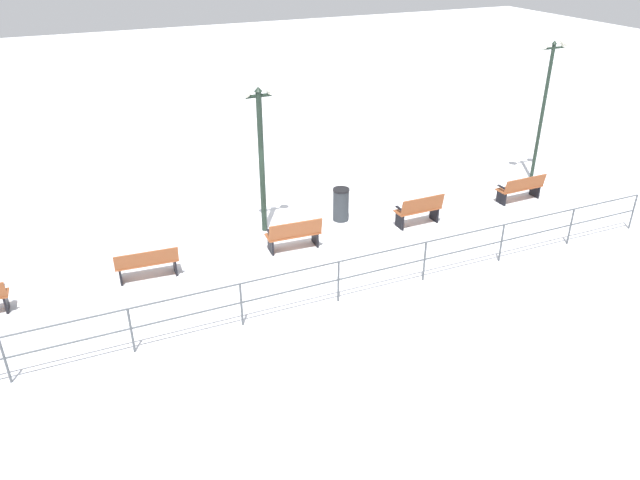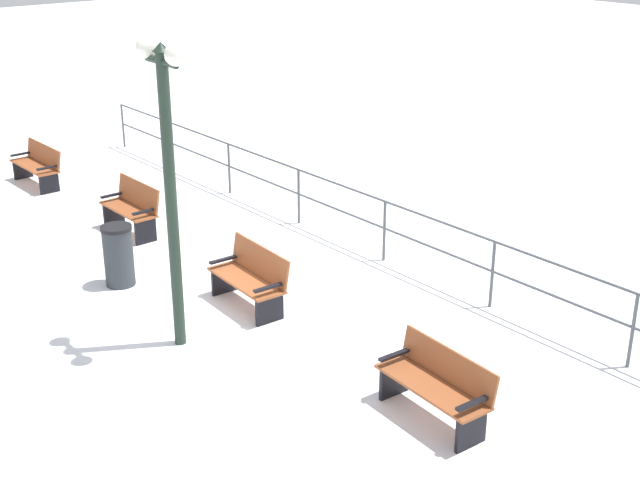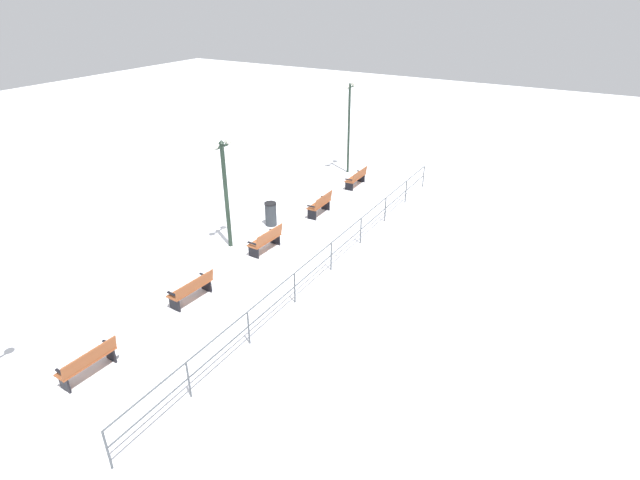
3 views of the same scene
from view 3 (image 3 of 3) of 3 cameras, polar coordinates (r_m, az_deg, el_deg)
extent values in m
plane|color=white|center=(18.86, -6.18, -1.21)|extent=(80.00, 80.00, 0.00)
cube|color=brown|center=(24.80, 4.04, 7.08)|extent=(0.49, 1.56, 0.04)
cube|color=brown|center=(24.63, 4.55, 7.48)|extent=(0.14, 1.55, 0.42)
cube|color=black|center=(25.45, 4.68, 7.08)|extent=(0.42, 0.06, 0.43)
cube|color=black|center=(24.30, 3.34, 6.13)|extent=(0.42, 0.06, 0.43)
cube|color=black|center=(25.34, 4.67, 7.80)|extent=(0.42, 0.08, 0.04)
cube|color=black|center=(24.19, 3.32, 6.89)|extent=(0.42, 0.08, 0.04)
cube|color=brown|center=(21.53, -0.13, 4.09)|extent=(0.48, 1.40, 0.04)
cube|color=brown|center=(21.33, 0.41, 4.58)|extent=(0.13, 1.39, 0.46)
cube|color=black|center=(22.10, 0.63, 4.05)|extent=(0.41, 0.06, 0.48)
cube|color=black|center=(21.15, -0.93, 2.95)|extent=(0.41, 0.06, 0.48)
cube|color=black|center=(21.97, 0.59, 4.92)|extent=(0.41, 0.08, 0.04)
cube|color=black|center=(21.02, -0.98, 3.85)|extent=(0.41, 0.08, 0.04)
cube|color=brown|center=(18.68, -6.36, 0.01)|extent=(0.59, 1.49, 0.04)
cube|color=brown|center=(18.42, -5.77, 0.50)|extent=(0.20, 1.47, 0.46)
cube|color=black|center=(19.21, -5.14, 0.14)|extent=(0.46, 0.08, 0.44)
cube|color=black|center=(18.36, -7.57, -1.36)|extent=(0.46, 0.08, 0.44)
cube|color=black|center=(19.07, -5.22, 1.07)|extent=(0.46, 0.10, 0.04)
cube|color=black|center=(18.21, -7.68, -0.40)|extent=(0.46, 0.10, 0.04)
cube|color=brown|center=(16.20, -14.58, -5.30)|extent=(0.59, 1.56, 0.04)
cube|color=brown|center=(15.93, -14.06, -4.94)|extent=(0.21, 1.53, 0.39)
cube|color=black|center=(16.68, -12.83, -4.97)|extent=(0.44, 0.08, 0.45)
cube|color=black|center=(15.98, -16.23, -7.00)|extent=(0.44, 0.08, 0.45)
cube|color=black|center=(16.52, -13.00, -3.94)|extent=(0.45, 0.10, 0.04)
cube|color=black|center=(15.81, -16.44, -5.94)|extent=(0.45, 0.10, 0.04)
cube|color=brown|center=(14.22, -25.06, -12.39)|extent=(0.50, 1.54, 0.04)
cube|color=brown|center=(13.94, -24.74, -12.05)|extent=(0.18, 1.52, 0.40)
cube|color=black|center=(14.60, -22.75, -11.85)|extent=(0.39, 0.07, 0.45)
cube|color=black|center=(14.14, -27.11, -14.34)|extent=(0.39, 0.07, 0.45)
cube|color=black|center=(14.41, -23.04, -10.75)|extent=(0.39, 0.09, 0.04)
cube|color=black|center=(13.95, -27.45, -13.23)|extent=(0.39, 0.09, 0.04)
cylinder|color=#1E2D23|center=(26.22, 3.29, 12.38)|extent=(0.12, 0.12, 4.49)
cylinder|color=#1E2D23|center=(25.76, 3.42, 16.96)|extent=(0.07, 0.85, 0.07)
sphere|color=white|center=(26.11, 3.88, 17.40)|extent=(0.32, 0.32, 0.32)
sphere|color=white|center=(25.37, 2.97, 17.14)|extent=(0.32, 0.32, 0.32)
cone|color=#1E2D23|center=(25.73, 3.43, 17.35)|extent=(0.17, 0.17, 0.12)
cylinder|color=#1E2D23|center=(18.58, -10.62, 4.84)|extent=(0.16, 0.16, 4.00)
cylinder|color=#1E2D23|center=(17.96, -11.14, 10.40)|extent=(0.09, 0.69, 0.09)
sphere|color=white|center=(18.18, -10.46, 11.08)|extent=(0.28, 0.28, 0.28)
sphere|color=white|center=(17.68, -11.91, 10.50)|extent=(0.28, 0.28, 0.28)
cone|color=#1E2D23|center=(17.91, -11.19, 10.96)|extent=(0.22, 0.22, 0.12)
cylinder|color=#4C5156|center=(25.14, 11.71, 7.10)|extent=(0.05, 0.05, 1.06)
cylinder|color=#4C5156|center=(23.07, 9.76, 5.44)|extent=(0.05, 0.05, 1.06)
cylinder|color=#4C5156|center=(21.06, 7.45, 3.46)|extent=(0.05, 0.05, 1.06)
cylinder|color=#4C5156|center=(19.11, 4.67, 1.05)|extent=(0.05, 0.05, 1.06)
cylinder|color=#4C5156|center=(17.27, 1.28, -1.89)|extent=(0.05, 0.05, 1.06)
cylinder|color=#4C5156|center=(15.55, -2.90, -5.49)|extent=(0.05, 0.05, 1.06)
cylinder|color=#4C5156|center=(14.01, -8.13, -9.88)|extent=(0.05, 0.05, 1.06)
cylinder|color=#4C5156|center=(12.72, -14.73, -15.15)|extent=(0.05, 0.05, 1.06)
cylinder|color=#4C5156|center=(11.75, -23.06, -21.17)|extent=(0.05, 0.05, 1.06)
cylinder|color=#4C5156|center=(17.02, 1.30, -0.33)|extent=(0.04, 18.64, 0.04)
cylinder|color=#4C5156|center=(17.24, 1.28, -1.73)|extent=(0.04, 18.64, 0.04)
cylinder|color=#2D3338|center=(20.66, -5.63, 2.89)|extent=(0.47, 0.47, 0.93)
cylinder|color=black|center=(20.46, -5.69, 4.16)|extent=(0.49, 0.49, 0.06)
camera|label=1|loc=(8.80, 54.52, 9.57)|focal=34.23mm
camera|label=2|loc=(17.33, -47.48, 7.94)|focal=48.37mm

